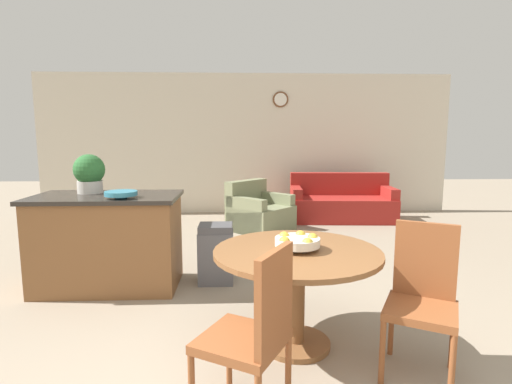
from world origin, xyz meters
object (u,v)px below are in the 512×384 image
Objects in this scene: fruit_bowl at (297,241)px; couch at (341,204)px; dining_table at (297,272)px; potted_plant at (89,173)px; teal_bowl at (121,194)px; dining_chair_near_right at (422,293)px; kitchen_island at (108,241)px; armchair at (259,213)px; trash_bin at (216,254)px; dining_chair_near_left at (255,329)px.

fruit_bowl is 0.17× the size of couch.
potted_plant reaches higher than dining_table.
couch is (1.45, 4.34, -0.27)m from dining_table.
teal_bowl is (-1.51, 1.03, 0.42)m from dining_table.
dining_chair_near_right is at bearing -23.75° from fruit_bowl.
dining_table is 2.11m from kitchen_island.
potted_plant is at bearing 139.25° from teal_bowl.
potted_plant is (-2.68, 1.72, 0.62)m from dining_chair_near_right.
kitchen_island reaches higher than armchair.
trash_bin is 2.35m from armchair.
teal_bowl is at bearing 62.40° from dining_chair_near_left.
dining_chair_near_left is 3.04× the size of fruit_bowl.
dining_table is 0.64× the size of couch.
armchair is (1.84, 2.22, -0.87)m from potted_plant.
fruit_bowl is 1.55m from trash_bin.
armchair is at bearing 61.05° from teal_bowl.
kitchen_island is 4.44m from couch.
trash_bin is (-0.65, 1.32, -0.48)m from fruit_bowl.
potted_plant reaches higher than fruit_bowl.
couch is 1.60× the size of armchair.
couch is (2.96, 3.31, -0.70)m from teal_bowl.
potted_plant is (-1.59, 2.14, 0.62)m from dining_chair_near_left.
dining_chair_near_right is 3.22× the size of teal_bowl.
kitchen_island is 2.31× the size of trash_bin.
potted_plant is at bearing -175.09° from armchair.
dining_chair_near_right reaches higher than fruit_bowl.
potted_plant is at bearing 144.24° from dining_table.
dining_chair_near_left is 4.38m from armchair.
dining_chair_near_right reaches higher than trash_bin.
couch reaches higher than trash_bin.
armchair is (1.63, 2.38, -0.20)m from kitchen_island.
dining_chair_near_left is 1.57× the size of trash_bin.
teal_bowl is at bearing -164.47° from armchair.
couch is at bearing 44.51° from kitchen_island.
dining_chair_near_left is at bearing -138.71° from armchair.
trash_bin is (-0.65, 1.32, -0.26)m from dining_table.
dining_chair_near_right is 2.18m from trash_bin.
fruit_bowl is 0.22× the size of kitchen_island.
fruit_bowl reaches higher than armchair.
dining_table is at bearing -35.55° from kitchen_island.
kitchen_island reaches higher than trash_bin.
kitchen_island is at bearing -3.21° from dining_chair_near_right.
kitchen_island is at bearing 144.53° from fruit_bowl.
kitchen_island is 0.58m from teal_bowl.
dining_table is at bearing -35.76° from potted_plant.
dining_chair_near_right reaches higher than kitchen_island.
dining_table is 1.23× the size of dining_chair_near_right.
dining_chair_near_left is (-0.33, -0.76, -0.03)m from dining_table.
dining_table is 0.83m from dining_chair_near_right.
armchair is (0.24, 4.37, -0.25)m from dining_chair_near_left.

